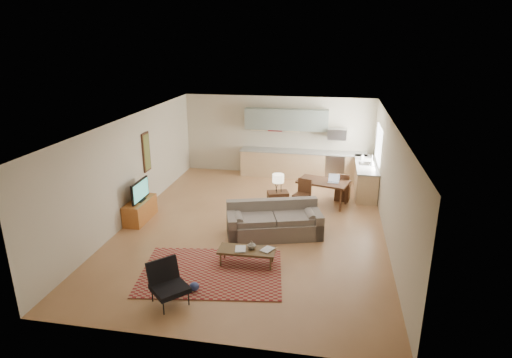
% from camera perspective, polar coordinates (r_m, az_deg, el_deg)
% --- Properties ---
extents(room, '(9.00, 9.00, 9.00)m').
position_cam_1_polar(room, '(10.57, -0.29, 0.52)').
color(room, '#9F6D44').
rests_on(room, ground).
extents(kitchen_counter_back, '(4.26, 0.64, 0.92)m').
position_cam_1_polar(kitchen_counter_back, '(14.69, 6.19, 1.99)').
color(kitchen_counter_back, tan).
rests_on(kitchen_counter_back, ground).
extents(kitchen_counter_right, '(0.64, 2.26, 0.92)m').
position_cam_1_polar(kitchen_counter_right, '(13.57, 14.37, 0.10)').
color(kitchen_counter_right, tan).
rests_on(kitchen_counter_right, ground).
extents(kitchen_range, '(0.62, 0.62, 0.90)m').
position_cam_1_polar(kitchen_range, '(14.66, 10.48, 1.71)').
color(kitchen_range, '#A5A8AD').
rests_on(kitchen_range, ground).
extents(kitchen_microwave, '(0.62, 0.40, 0.35)m').
position_cam_1_polar(kitchen_microwave, '(14.41, 10.73, 5.92)').
color(kitchen_microwave, '#A5A8AD').
rests_on(kitchen_microwave, room).
extents(upper_cabinets, '(2.80, 0.34, 0.70)m').
position_cam_1_polar(upper_cabinets, '(14.54, 4.06, 7.92)').
color(upper_cabinets, gray).
rests_on(upper_cabinets, room).
extents(window_right, '(0.02, 1.40, 1.05)m').
position_cam_1_polar(window_right, '(13.31, 16.03, 4.48)').
color(window_right, white).
rests_on(window_right, room).
extents(wall_art_left, '(0.06, 0.42, 1.10)m').
position_cam_1_polar(wall_art_left, '(12.30, -14.39, 3.50)').
color(wall_art_left, olive).
rests_on(wall_art_left, room).
extents(triptych, '(1.70, 0.04, 0.50)m').
position_cam_1_polar(triptych, '(14.76, 2.55, 7.32)').
color(triptych, '#FEEDC1').
rests_on(triptych, room).
extents(rug, '(3.11, 2.36, 0.02)m').
position_cam_1_polar(rug, '(9.04, -5.95, -12.22)').
color(rug, maroon).
rests_on(rug, floor).
extents(sofa, '(2.54, 1.66, 0.82)m').
position_cam_1_polar(sofa, '(10.34, 2.42, -5.52)').
color(sofa, '#6B6057').
rests_on(sofa, floor).
extents(coffee_table, '(1.22, 0.50, 0.36)m').
position_cam_1_polar(coffee_table, '(9.18, -1.23, -10.36)').
color(coffee_table, '#46321A').
rests_on(coffee_table, floor).
extents(book_a, '(0.33, 0.38, 0.03)m').
position_cam_1_polar(book_a, '(9.09, -2.80, -9.32)').
color(book_a, maroon).
rests_on(book_a, coffee_table).
extents(book_b, '(0.44, 0.46, 0.02)m').
position_cam_1_polar(book_b, '(9.13, 0.97, -9.20)').
color(book_b, navy).
rests_on(book_b, coffee_table).
extents(vase, '(0.25, 0.25, 0.18)m').
position_cam_1_polar(vase, '(9.08, -0.58, -8.78)').
color(vase, black).
rests_on(vase, coffee_table).
extents(armchair, '(0.96, 0.96, 0.78)m').
position_cam_1_polar(armchair, '(8.04, -11.46, -13.63)').
color(armchair, black).
rests_on(armchair, floor).
extents(tv_credenza, '(0.46, 1.19, 0.55)m').
position_cam_1_polar(tv_credenza, '(11.66, -15.19, -4.03)').
color(tv_credenza, '#9B5320').
rests_on(tv_credenza, floor).
extents(tv, '(0.09, 0.91, 0.55)m').
position_cam_1_polar(tv, '(11.44, -15.22, -1.52)').
color(tv, black).
rests_on(tv, tv_credenza).
extents(console_table, '(0.64, 0.52, 0.64)m').
position_cam_1_polar(console_table, '(11.62, 2.92, -3.19)').
color(console_table, '#3B2213').
rests_on(console_table, floor).
extents(table_lamp, '(0.39, 0.39, 0.51)m').
position_cam_1_polar(table_lamp, '(11.42, 2.97, -0.51)').
color(table_lamp, beige).
rests_on(table_lamp, console_table).
extents(dining_table, '(1.57, 1.16, 0.71)m').
position_cam_1_polar(dining_table, '(12.41, 8.88, -1.80)').
color(dining_table, '#3B2213').
rests_on(dining_table, floor).
extents(dining_chair_near, '(0.53, 0.54, 0.84)m').
position_cam_1_polar(dining_chair_near, '(11.97, 6.10, -2.10)').
color(dining_chair_near, '#3B2213').
rests_on(dining_chair_near, floor).
extents(dining_chair_far, '(0.47, 0.49, 0.84)m').
position_cam_1_polar(dining_chair_far, '(12.83, 11.51, -0.94)').
color(dining_chair_far, '#3B2213').
rests_on(dining_chair_far, floor).
extents(laptop, '(0.33, 0.26, 0.22)m').
position_cam_1_polar(laptop, '(12.16, 10.29, 0.04)').
color(laptop, '#A5A8AD').
rests_on(laptop, dining_table).
extents(soap_bottle, '(0.11, 0.11, 0.19)m').
position_cam_1_polar(soap_bottle, '(13.87, 14.02, 2.92)').
color(soap_bottle, '#FEEDC1').
rests_on(soap_bottle, kitchen_counter_right).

